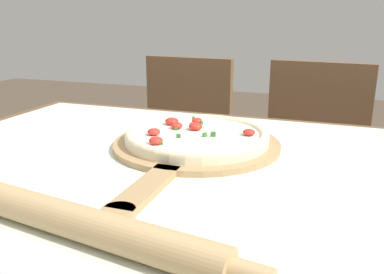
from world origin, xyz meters
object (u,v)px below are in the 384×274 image
Objects in this scene: pizza_peel at (193,147)px; chair_right at (310,165)px; chair_left at (180,150)px; rolling_pin at (86,225)px; pizza at (196,135)px.

chair_right is at bearing 74.16° from pizza_peel.
chair_left is 0.52m from chair_right.
rolling_pin is at bearing -90.62° from pizza_peel.
pizza_peel is at bearing 89.38° from rolling_pin.
pizza_peel is 1.14× the size of rolling_pin.
chair_right reaches higher than pizza_peel.
pizza is 0.35× the size of chair_right.
chair_left and chair_right have the same top height.
pizza is at bearing -61.51° from chair_left.
chair_right is at bearing 4.50° from chair_left.
pizza_peel is 1.77× the size of pizza.
chair_left is (-0.31, 1.12, -0.29)m from rolling_pin.
rolling_pin is 0.54× the size of chair_right.
chair_left is (-0.32, 0.71, -0.29)m from pizza.
rolling_pin is 1.17m from chair_right.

